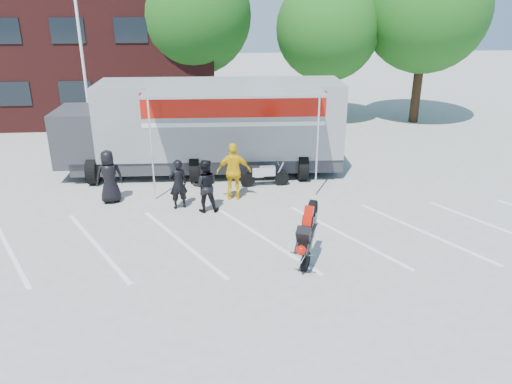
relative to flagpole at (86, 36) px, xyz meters
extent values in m
plane|color=#A2A29D|center=(6.24, -10.00, -5.05)|extent=(100.00, 100.00, 0.00)
cube|color=white|center=(6.24, -9.00, -5.05)|extent=(18.09, 13.33, 0.01)
cube|color=#441715|center=(-3.76, 8.00, -1.55)|extent=(18.00, 8.00, 7.00)
cylinder|color=white|center=(-0.26, 0.00, -1.05)|extent=(0.12, 0.12, 8.00)
cylinder|color=#382314|center=(4.24, 6.00, -3.43)|extent=(0.50, 0.50, 3.24)
sphere|color=#164F13|center=(4.24, 6.00, 0.53)|extent=(6.12, 6.12, 6.12)
cylinder|color=#382314|center=(11.24, 5.00, -3.61)|extent=(0.50, 0.50, 2.88)
sphere|color=#164F13|center=(11.24, 5.00, -0.09)|extent=(5.44, 5.44, 5.44)
cylinder|color=#382314|center=(16.24, 4.50, -3.34)|extent=(0.50, 0.50, 3.42)
sphere|color=#164F13|center=(16.24, 4.50, 0.84)|extent=(6.46, 6.46, 6.46)
imported|color=black|center=(1.51, -5.74, -4.14)|extent=(1.02, 0.81, 1.83)
imported|color=black|center=(3.85, -6.49, -4.21)|extent=(0.71, 0.58, 1.69)
imported|color=black|center=(4.74, -6.81, -4.17)|extent=(0.86, 0.67, 1.76)
imported|color=yellow|center=(5.71, -5.86, -4.05)|extent=(1.17, 0.49, 2.00)
camera|label=1|loc=(5.00, -21.93, 1.60)|focal=35.00mm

